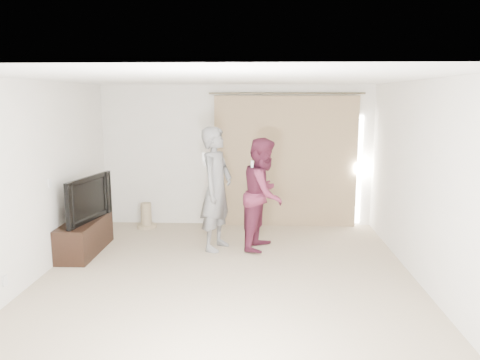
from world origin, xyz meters
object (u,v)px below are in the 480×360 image
at_px(tv_console, 85,236).
at_px(tv, 83,198).
at_px(person_man, 216,189).
at_px(person_woman, 264,194).

distance_m(tv_console, tv, 0.60).
bearing_deg(tv, tv_console, 0.00).
bearing_deg(tv, person_man, -71.30).
bearing_deg(tv_console, person_woman, 6.81).
bearing_deg(person_man, person_woman, 4.67).
xyz_separation_m(tv, person_woman, (2.76, 0.33, 0.03)).
xyz_separation_m(tv_console, person_man, (2.02, 0.27, 0.71)).
bearing_deg(person_woman, tv_console, -173.19).
bearing_deg(person_man, tv, -172.41).
height_order(tv, person_woman, person_woman).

